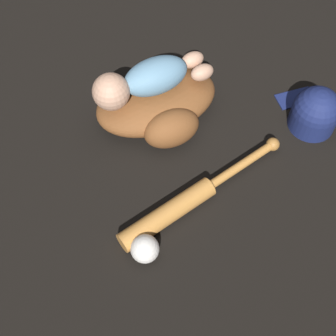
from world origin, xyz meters
name	(u,v)px	position (x,y,z in m)	size (l,w,h in m)	color
ground_plane	(174,104)	(0.00, 0.00, 0.00)	(6.00, 6.00, 0.00)	black
baseball_glove	(159,105)	(0.05, 0.04, 0.05)	(0.40, 0.34, 0.11)	brown
baby_figure	(145,80)	(0.08, 0.04, 0.15)	(0.33, 0.21, 0.10)	#6693B2
baseball_bat	(184,203)	(0.00, 0.34, 0.03)	(0.44, 0.30, 0.05)	#C6843D
baseball	(145,249)	(0.10, 0.46, 0.03)	(0.07, 0.07, 0.07)	white
baseball_cap	(315,112)	(-0.38, 0.09, 0.05)	(0.15, 0.20, 0.13)	navy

